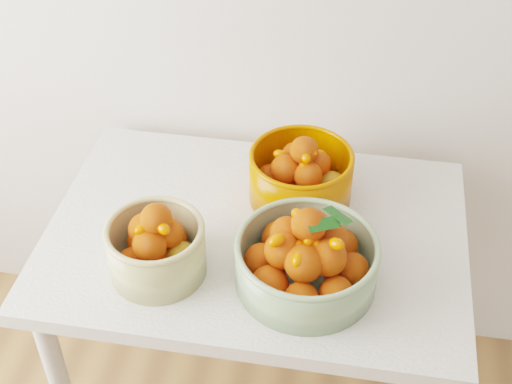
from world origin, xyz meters
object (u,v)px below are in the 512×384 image
(bowl_orange, at_px, (301,175))
(bowl_green, at_px, (306,259))
(bowl_cream, at_px, (156,247))
(table, at_px, (256,259))

(bowl_orange, bearing_deg, bowl_green, -80.53)
(bowl_cream, distance_m, bowl_green, 0.33)
(bowl_green, bearing_deg, bowl_cream, -176.16)
(bowl_green, xyz_separation_m, bowl_orange, (-0.05, 0.28, 0.00))
(table, relative_size, bowl_green, 3.00)
(bowl_cream, relative_size, bowl_orange, 0.71)
(table, relative_size, bowl_cream, 4.16)
(bowl_cream, height_order, bowl_green, bowl_green)
(bowl_cream, bearing_deg, table, 40.07)
(table, bearing_deg, bowl_green, -46.26)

